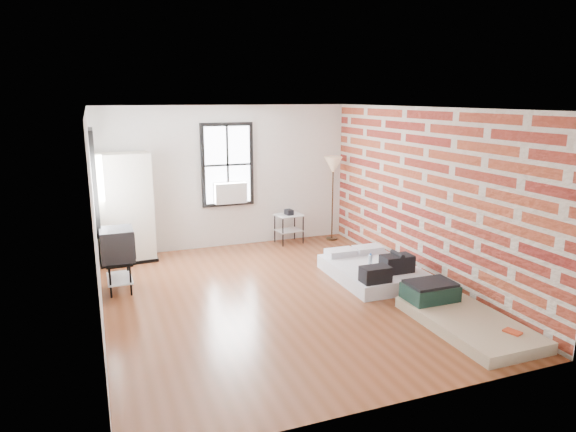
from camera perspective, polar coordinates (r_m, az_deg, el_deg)
name	(u,v)px	position (r m, az deg, el deg)	size (l,w,h in m)	color
ground	(279,297)	(7.84, -1.00, -9.02)	(6.00, 6.00, 0.00)	brown
room_shell	(285,179)	(7.78, -0.36, 4.11)	(5.02, 6.02, 2.80)	silver
mattress_main	(374,270)	(8.66, 9.51, -5.94)	(1.29, 1.74, 0.56)	white
mattress_bare	(459,315)	(7.31, 18.42, -10.37)	(1.01, 1.91, 0.41)	tan
wardrobe	(125,209)	(9.69, -17.71, 0.80)	(1.04, 0.64, 1.99)	black
side_table	(289,220)	(10.52, 0.10, -0.49)	(0.59, 0.49, 0.70)	black
floor_lamp	(333,169)	(10.64, 5.03, 5.24)	(0.38, 0.38, 1.75)	#332111
tv_stand	(118,247)	(8.32, -18.41, -3.25)	(0.50, 0.70, 0.99)	black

